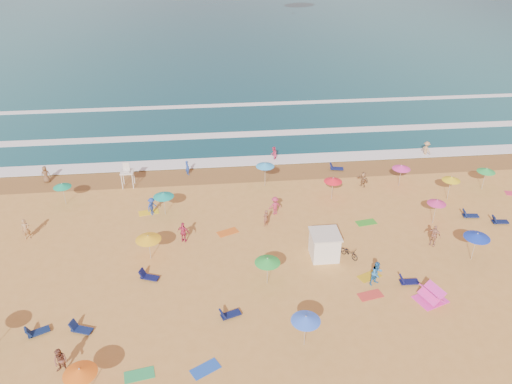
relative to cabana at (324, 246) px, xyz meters
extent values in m
plane|color=gold|center=(-6.16, 1.75, -1.00)|extent=(220.00, 220.00, 0.00)
cube|color=#0C4756|center=(-6.16, 85.75, -1.00)|extent=(220.00, 140.00, 0.18)
plane|color=olive|center=(-6.16, 14.25, -0.99)|extent=(220.00, 220.00, 0.00)
cube|color=white|center=(-6.16, 16.75, -0.90)|extent=(200.00, 2.20, 0.05)
cube|color=white|center=(-6.16, 23.75, -0.90)|extent=(200.00, 1.60, 0.05)
cube|color=white|center=(-6.16, 33.75, -0.90)|extent=(200.00, 1.20, 0.05)
cube|color=white|center=(0.00, 0.00, 0.00)|extent=(2.00, 2.00, 2.00)
cube|color=silver|center=(0.00, 0.00, 1.06)|extent=(2.20, 2.20, 0.12)
imported|color=black|center=(1.90, -0.30, -0.58)|extent=(1.42, 1.63, 0.85)
cone|color=#1737C3|center=(11.06, -1.52, 1.19)|extent=(1.90, 1.90, 0.35)
cone|color=orange|center=(-15.71, -10.93, 0.91)|extent=(1.83, 1.83, 0.35)
cone|color=green|center=(-4.67, -2.69, 1.05)|extent=(1.79, 1.79, 0.35)
cone|color=#F336A3|center=(9.57, 10.12, 1.02)|extent=(1.69, 1.69, 0.35)
cone|color=yellow|center=(-13.13, 1.11, 0.92)|extent=(1.92, 1.92, 0.35)
cone|color=green|center=(17.18, 8.72, 1.03)|extent=(1.64, 1.64, 0.35)
cone|color=#DD3186|center=(10.18, 3.57, 1.11)|extent=(1.55, 1.55, 0.35)
cone|color=#38B1FD|center=(-3.16, 11.44, 1.28)|extent=(1.74, 1.74, 0.35)
cone|color=yellow|center=(13.11, 7.27, 1.13)|extent=(1.61, 1.61, 0.35)
cone|color=#FF1A2C|center=(2.61, 8.37, 1.00)|extent=(1.64, 1.64, 0.35)
cone|color=#376AF8|center=(-3.12, -8.59, 1.18)|extent=(1.78, 1.78, 0.35)
cone|color=#14A371|center=(-21.34, 9.91, 0.94)|extent=(1.56, 1.56, 0.35)
cone|color=#14A496|center=(-12.36, 7.29, 0.96)|extent=(1.75, 1.75, 0.35)
cube|color=#101E50|center=(-16.81, -6.10, -0.83)|extent=(1.41, 0.96, 0.34)
cube|color=#0F1F4B|center=(-19.48, -5.99, -0.83)|extent=(1.42, 1.05, 0.34)
cube|color=#0E1347|center=(-12.99, -1.37, -0.83)|extent=(1.41, 0.99, 0.34)
cube|color=#0E1748|center=(-7.43, -5.71, -0.83)|extent=(1.41, 0.96, 0.34)
cube|color=#0F124B|center=(5.35, -3.75, -0.83)|extent=(1.31, 0.59, 0.34)
cube|color=#101D50|center=(13.79, 4.11, -0.83)|extent=(1.36, 0.71, 0.34)
cube|color=#0E1948|center=(15.82, 2.95, -0.83)|extent=(1.34, 0.67, 0.34)
cube|color=#101953|center=(4.49, 13.97, -0.83)|extent=(1.38, 0.81, 0.34)
cube|color=#29A65B|center=(-12.92, -9.85, -0.98)|extent=(1.82, 1.15, 0.03)
cube|color=yellow|center=(-13.84, 7.73, -0.98)|extent=(1.84, 1.19, 0.03)
cube|color=red|center=(2.25, -4.67, -0.98)|extent=(1.84, 1.20, 0.03)
cube|color=orange|center=(-7.12, 3.97, -0.98)|extent=(1.90, 1.44, 0.03)
cube|color=blue|center=(-9.15, -9.82, -0.98)|extent=(1.90, 1.58, 0.03)
cube|color=green|center=(4.62, 4.22, -0.98)|extent=(1.82, 1.13, 0.03)
cube|color=gold|center=(2.78, -2.69, -0.98)|extent=(1.90, 1.45, 0.03)
imported|color=#2445A9|center=(-10.54, 14.55, -0.24)|extent=(0.60, 0.66, 1.51)
imported|color=#AC7F4F|center=(-23.16, 4.74, -0.10)|extent=(0.74, 0.58, 1.79)
imported|color=#2979C1|center=(2.96, -3.50, -0.06)|extent=(1.12, 1.02, 1.87)
imported|color=brown|center=(-24.09, 14.35, -0.16)|extent=(0.89, 0.65, 1.68)
imported|color=brown|center=(-3.90, 4.64, -0.25)|extent=(0.65, 0.62, 1.50)
imported|color=#2340A4|center=(-13.46, 7.44, -0.20)|extent=(1.07, 1.19, 1.60)
imported|color=#9D7148|center=(6.09, 10.38, -0.24)|extent=(1.11, 1.44, 1.52)
imported|color=tan|center=(8.86, 0.60, -0.10)|extent=(1.09, 1.02, 1.81)
imported|color=tan|center=(14.78, 16.35, -0.33)|extent=(1.07, 1.35, 1.83)
imported|color=#C33058|center=(-10.65, 3.05, -0.12)|extent=(1.12, 0.80, 1.76)
imported|color=#D33461|center=(-1.59, 16.96, -0.39)|extent=(0.89, 1.00, 1.71)
imported|color=#B52D51|center=(-2.90, 6.38, -0.16)|extent=(1.20, 0.87, 1.68)
imported|color=brown|center=(-17.29, -9.17, -0.14)|extent=(1.00, 0.87, 1.73)
camera|label=1|loc=(-8.27, -29.90, 22.29)|focal=35.00mm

